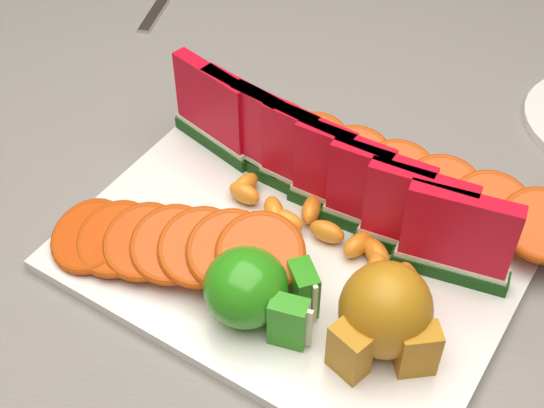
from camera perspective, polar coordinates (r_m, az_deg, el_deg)
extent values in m
cube|color=#4F361B|center=(0.82, -0.39, 2.07)|extent=(1.40, 0.90, 0.03)
cube|color=#4F361B|center=(1.62, -12.13, 8.91)|extent=(0.06, 0.06, 0.72)
cube|color=gray|center=(0.81, -0.39, 3.04)|extent=(1.52, 1.02, 0.01)
cube|color=gray|center=(1.24, 12.86, 13.31)|extent=(1.52, 0.01, 0.20)
cube|color=silver|center=(0.71, 1.71, -3.47)|extent=(0.40, 0.30, 0.01)
ellipsoid|color=#229118|center=(0.63, -1.98, -6.28)|extent=(0.08, 0.08, 0.07)
cube|color=#229118|center=(0.62, 1.25, -8.84)|extent=(0.04, 0.03, 0.05)
cube|color=beige|center=(0.62, 1.73, -9.08)|extent=(0.03, 0.01, 0.05)
cube|color=#229118|center=(0.64, 2.36, -6.43)|extent=(0.04, 0.04, 0.05)
cube|color=beige|center=(0.64, 2.82, -6.65)|extent=(0.03, 0.02, 0.05)
ellipsoid|color=#B86209|center=(0.62, 8.54, -7.90)|extent=(0.08, 0.08, 0.08)
cube|color=#B86209|center=(0.61, 5.84, -10.97)|extent=(0.04, 0.03, 0.05)
cube|color=#B86209|center=(0.62, 10.89, -10.75)|extent=(0.04, 0.04, 0.05)
cube|color=#103C1A|center=(0.81, -4.34, 4.81)|extent=(0.11, 0.04, 0.01)
cube|color=silver|center=(0.80, -4.38, 5.35)|extent=(0.10, 0.04, 0.01)
cube|color=red|center=(0.77, -4.55, 7.72)|extent=(0.10, 0.04, 0.08)
cube|color=#103C1A|center=(0.79, -2.15, 3.62)|extent=(0.11, 0.04, 0.01)
cube|color=silver|center=(0.78, -2.17, 4.17)|extent=(0.10, 0.03, 0.01)
cube|color=red|center=(0.75, -2.25, 6.56)|extent=(0.10, 0.03, 0.08)
cube|color=#103C1A|center=(0.77, 0.15, 2.37)|extent=(0.11, 0.03, 0.01)
cube|color=silver|center=(0.76, 0.15, 2.91)|extent=(0.10, 0.03, 0.01)
cube|color=red|center=(0.73, 0.16, 5.32)|extent=(0.10, 0.02, 0.08)
cube|color=#103C1A|center=(0.75, 2.56, 1.04)|extent=(0.11, 0.02, 0.01)
cube|color=silver|center=(0.74, 2.59, 1.59)|extent=(0.10, 0.02, 0.01)
cube|color=red|center=(0.71, 2.69, 4.01)|extent=(0.10, 0.02, 0.08)
cube|color=#103C1A|center=(0.73, 5.07, -0.34)|extent=(0.11, 0.02, 0.01)
cube|color=silver|center=(0.73, 5.12, 0.21)|extent=(0.10, 0.02, 0.01)
cube|color=red|center=(0.70, 5.34, 2.62)|extent=(0.10, 0.02, 0.08)
cube|color=#103C1A|center=(0.72, 7.69, -1.78)|extent=(0.11, 0.03, 0.01)
cube|color=silver|center=(0.71, 7.76, -1.24)|extent=(0.10, 0.03, 0.01)
cube|color=red|center=(0.68, 8.11, 1.17)|extent=(0.10, 0.02, 0.08)
cube|color=#103C1A|center=(0.71, 10.40, -3.26)|extent=(0.11, 0.04, 0.01)
cube|color=silver|center=(0.70, 10.51, -2.73)|extent=(0.10, 0.03, 0.01)
cube|color=red|center=(0.67, 10.97, -0.35)|extent=(0.10, 0.03, 0.08)
cube|color=#103C1A|center=(0.70, 13.20, -4.78)|extent=(0.11, 0.04, 0.01)
cube|color=silver|center=(0.69, 13.34, -4.26)|extent=(0.10, 0.04, 0.01)
cube|color=red|center=(0.66, 13.94, -1.91)|extent=(0.10, 0.04, 0.08)
cylinder|color=#D43B00|center=(0.71, -13.55, -2.35)|extent=(0.08, 0.08, 0.03)
torus|color=#D85A05|center=(0.71, -13.55, -2.35)|extent=(0.09, 0.09, 0.04)
cylinder|color=#D43B00|center=(0.70, -11.63, -2.56)|extent=(0.08, 0.07, 0.03)
torus|color=#D85A05|center=(0.70, -11.63, -2.56)|extent=(0.08, 0.08, 0.04)
cylinder|color=#D43B00|center=(0.69, -9.62, -2.78)|extent=(0.07, 0.07, 0.03)
torus|color=#D85A05|center=(0.69, -9.62, -2.78)|extent=(0.08, 0.08, 0.04)
cylinder|color=#D43B00|center=(0.68, -7.55, -3.00)|extent=(0.08, 0.08, 0.03)
torus|color=#D85A05|center=(0.68, -7.55, -3.00)|extent=(0.09, 0.09, 0.04)
cylinder|color=#D43B00|center=(0.67, -5.40, -3.23)|extent=(0.09, 0.08, 0.03)
torus|color=#D85A05|center=(0.67, -5.40, -3.23)|extent=(0.10, 0.10, 0.04)
cylinder|color=#D43B00|center=(0.66, -3.18, -3.46)|extent=(0.09, 0.09, 0.03)
torus|color=#D85A05|center=(0.66, -3.18, -3.46)|extent=(0.10, 0.10, 0.04)
cylinder|color=#D43B00|center=(0.65, -0.89, -3.69)|extent=(0.09, 0.09, 0.03)
torus|color=#D85A05|center=(0.65, -0.89, -3.69)|extent=(0.11, 0.11, 0.04)
cylinder|color=#D43B00|center=(0.81, 0.08, 5.66)|extent=(0.07, 0.07, 0.03)
torus|color=#D85A05|center=(0.81, 0.08, 5.66)|extent=(0.08, 0.08, 0.03)
cylinder|color=#D43B00|center=(0.79, 3.04, 4.61)|extent=(0.08, 0.08, 0.03)
torus|color=#D85A05|center=(0.79, 3.04, 4.61)|extent=(0.09, 0.08, 0.03)
cylinder|color=#D43B00|center=(0.77, 6.14, 3.49)|extent=(0.08, 0.08, 0.03)
torus|color=#D85A05|center=(0.77, 6.14, 3.49)|extent=(0.09, 0.09, 0.03)
cylinder|color=#D43B00|center=(0.75, 9.37, 2.31)|extent=(0.09, 0.09, 0.03)
torus|color=#D85A05|center=(0.75, 9.37, 2.31)|extent=(0.10, 0.10, 0.03)
cylinder|color=#D43B00|center=(0.74, 12.71, 1.08)|extent=(0.09, 0.09, 0.03)
torus|color=#D85A05|center=(0.74, 12.71, 1.08)|extent=(0.10, 0.10, 0.03)
cylinder|color=#D43B00|center=(0.73, 16.15, -0.19)|extent=(0.09, 0.09, 0.03)
torus|color=#D85A05|center=(0.73, 16.15, -0.19)|extent=(0.10, 0.10, 0.03)
cylinder|color=#D43B00|center=(0.73, 19.67, -1.49)|extent=(0.10, 0.10, 0.03)
torus|color=#D85A05|center=(0.73, 19.67, -1.49)|extent=(0.11, 0.11, 0.03)
ellipsoid|color=orange|center=(0.75, -2.06, 1.40)|extent=(0.02, 0.04, 0.02)
ellipsoid|color=orange|center=(0.74, -2.10, 0.82)|extent=(0.03, 0.02, 0.02)
ellipsoid|color=orange|center=(0.72, 0.14, -0.52)|extent=(0.04, 0.04, 0.02)
ellipsoid|color=orange|center=(0.71, 1.10, -1.30)|extent=(0.04, 0.02, 0.02)
ellipsoid|color=orange|center=(0.72, 2.98, -0.43)|extent=(0.03, 0.04, 0.02)
ellipsoid|color=orange|center=(0.71, 4.16, -2.09)|extent=(0.04, 0.02, 0.02)
ellipsoid|color=orange|center=(0.70, 6.48, -3.06)|extent=(0.03, 0.04, 0.02)
ellipsoid|color=orange|center=(0.69, 7.86, -3.65)|extent=(0.04, 0.03, 0.02)
ellipsoid|color=orange|center=(0.68, 7.92, -4.71)|extent=(0.03, 0.04, 0.02)
ellipsoid|color=orange|center=(0.68, 10.21, -5.54)|extent=(0.04, 0.04, 0.02)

